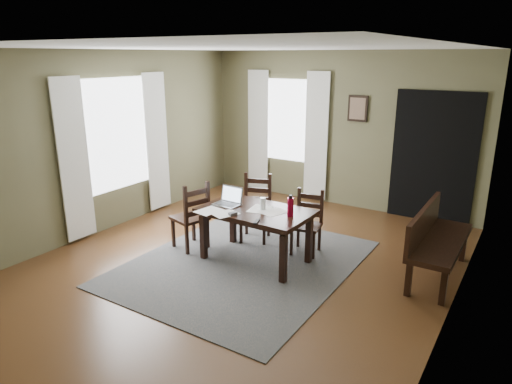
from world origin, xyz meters
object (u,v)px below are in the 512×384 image
Objects in this scene: chair_end at (192,217)px; chair_back_left at (256,208)px; dining_table at (256,216)px; bench at (434,236)px; chair_back_right at (307,223)px; water_bottle at (290,207)px; laptop at (229,200)px.

chair_back_left is at bearing 160.96° from chair_end.
dining_table is 1.49× the size of chair_back_left.
chair_back_left is 2.46m from bench.
chair_back_right reaches higher than bench.
water_bottle is (0.50, 0.01, 0.21)m from dining_table.
water_bottle is (0.91, 0.02, 0.06)m from laptop.
chair_end reaches higher than bench.
dining_table is 5.26× the size of water_bottle.
bench is (2.05, 0.80, -0.11)m from dining_table.
dining_table is 1.65× the size of chair_back_right.
chair_back_left is 0.62× the size of bench.
chair_back_left is 1.11× the size of chair_back_right.
dining_table is 0.98m from chair_end.
chair_back_left is 0.85m from chair_back_right.
bench is at bearing 20.34° from laptop.
chair_end reaches higher than chair_back_left.
chair_back_right is 0.56× the size of bench.
chair_end reaches higher than chair_back_right.
water_bottle is at bearing -94.86° from chair_back_right.
chair_back_left is at bearing 91.13° from laptop.
laptop is at bearing -177.89° from dining_table.
chair_back_right is 0.73m from water_bottle.
chair_back_right is at bearing 55.18° from dining_table.
chair_end is at bearing -161.38° from chair_back_right.
chair_back_right is (0.44, 0.61, -0.20)m from dining_table.
laptop is (0.54, 0.14, 0.30)m from chair_end.
chair_end is at bearing -170.15° from dining_table.
bench is (2.46, 0.16, 0.05)m from chair_back_left.
chair_back_right is at bearing 37.76° from laptop.
bench is 1.78m from water_bottle.
chair_end is 0.63m from laptop.
chair_back_left is (0.55, 0.79, -0.01)m from chair_end.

